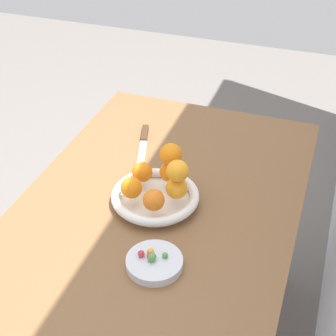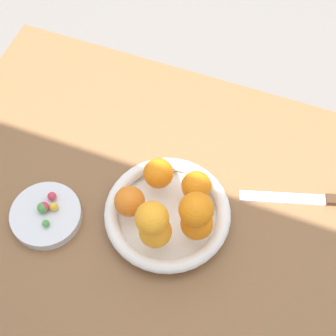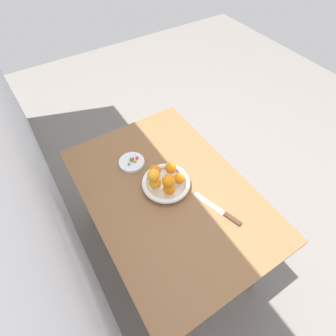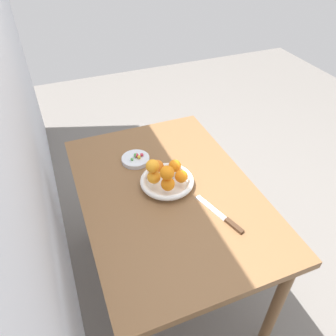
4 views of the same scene
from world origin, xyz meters
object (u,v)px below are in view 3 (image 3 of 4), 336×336
at_px(fruit_bowl, 166,183).
at_px(orange_3, 155,170).
at_px(dining_table, 168,200).
at_px(knife, 221,211).
at_px(candy_ball_0, 132,159).
at_px(candy_dish, 132,163).
at_px(orange_2, 171,168).
at_px(candy_ball_5, 132,159).
at_px(candy_ball_3, 137,158).
at_px(candy_ball_4, 135,161).
at_px(orange_4, 155,183).
at_px(candy_ball_1, 132,160).
at_px(candy_ball_2, 129,164).
at_px(orange_1, 179,179).
at_px(orange_6, 154,175).
at_px(orange_0, 169,189).
at_px(orange_5, 169,181).

xyz_separation_m(fruit_bowl, orange_3, (0.07, 0.02, 0.05)).
bearing_deg(dining_table, knife, -147.37).
bearing_deg(candy_ball_0, candy_dish, 137.89).
xyz_separation_m(orange_2, candy_ball_5, (0.19, 0.13, -0.04)).
relative_size(orange_3, candy_ball_3, 3.38).
bearing_deg(orange_2, candy_ball_5, 34.12).
relative_size(candy_ball_3, candy_ball_4, 0.96).
distance_m(orange_2, orange_4, 0.12).
bearing_deg(candy_ball_4, candy_ball_1, 27.09).
distance_m(candy_dish, candy_ball_2, 0.03).
bearing_deg(candy_ball_4, orange_1, -154.44).
distance_m(orange_6, candy_ball_5, 0.24).
bearing_deg(fruit_bowl, candy_ball_1, 18.21).
relative_size(candy_dish, orange_1, 2.40).
distance_m(orange_6, candy_ball_2, 0.23).
distance_m(dining_table, candy_dish, 0.28).
xyz_separation_m(candy_ball_5, knife, (-0.49, -0.21, -0.03)).
height_order(dining_table, orange_0, orange_0).
distance_m(candy_ball_4, candy_ball_5, 0.02).
bearing_deg(orange_0, orange_2, -35.90).
distance_m(fruit_bowl, knife, 0.30).
relative_size(orange_2, orange_6, 0.98).
bearing_deg(candy_ball_3, orange_5, -175.36).
bearing_deg(knife, candy_ball_1, 23.64).
relative_size(orange_4, candy_ball_4, 3.38).
relative_size(fruit_bowl, candy_ball_2, 17.07).
bearing_deg(orange_4, knife, -142.77).
height_order(orange_0, orange_2, orange_0).
bearing_deg(orange_1, dining_table, 85.09).
height_order(orange_6, candy_ball_1, orange_6).
relative_size(orange_0, candy_ball_2, 4.23).
relative_size(candy_dish, candy_ball_0, 6.39).
bearing_deg(orange_6, candy_ball_5, 2.47).
xyz_separation_m(orange_0, orange_1, (0.03, -0.07, -0.00)).
xyz_separation_m(dining_table, orange_4, (0.03, 0.05, 0.16)).
distance_m(orange_3, candy_ball_5, 0.17).
relative_size(fruit_bowl, candy_ball_3, 14.25).
height_order(candy_ball_2, candy_ball_3, candy_ball_3).
bearing_deg(orange_5, orange_1, -73.42).
bearing_deg(candy_ball_4, knife, -156.48).
bearing_deg(orange_0, candy_ball_3, 5.07).
distance_m(orange_2, candy_ball_5, 0.23).
xyz_separation_m(orange_1, candy_ball_4, (0.25, 0.12, -0.04)).
distance_m(candy_ball_1, candy_ball_3, 0.03).
bearing_deg(orange_3, orange_2, -111.09).
bearing_deg(candy_ball_1, orange_3, -161.59).
distance_m(candy_ball_0, candy_ball_3, 0.03).
bearing_deg(candy_ball_0, orange_3, -161.16).
height_order(fruit_bowl, candy_ball_0, candy_ball_0).
height_order(orange_3, candy_ball_4, orange_3).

